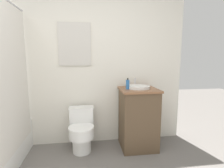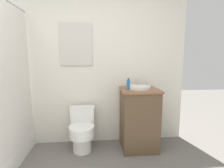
{
  "view_description": "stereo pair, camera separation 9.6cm",
  "coord_description": "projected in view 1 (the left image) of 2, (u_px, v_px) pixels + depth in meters",
  "views": [
    {
      "loc": [
        0.25,
        -0.83,
        1.34
      ],
      "look_at": [
        0.56,
        1.4,
        1.0
      ],
      "focal_mm": 28.0,
      "sensor_mm": 36.0,
      "label": 1
    },
    {
      "loc": [
        0.34,
        -0.84,
        1.34
      ],
      "look_at": [
        0.56,
        1.4,
        1.0
      ],
      "focal_mm": 28.0,
      "sensor_mm": 36.0,
      "label": 2
    }
  ],
  "objects": [
    {
      "name": "soap_bottle",
      "position": [
        128.0,
        84.0,
        2.48
      ],
      "size": [
        0.05,
        0.05,
        0.16
      ],
      "color": "#2D6BB2",
      "rests_on": "vanity"
    },
    {
      "name": "sink",
      "position": [
        138.0,
        87.0,
        2.55
      ],
      "size": [
        0.33,
        0.36,
        0.13
      ],
      "color": "white",
      "rests_on": "vanity"
    },
    {
      "name": "vanity",
      "position": [
        138.0,
        118.0,
        2.59
      ],
      "size": [
        0.54,
        0.51,
        0.9
      ],
      "color": "brown",
      "rests_on": "ground_plane"
    },
    {
      "name": "toilet",
      "position": [
        82.0,
        130.0,
        2.51
      ],
      "size": [
        0.36,
        0.48,
        0.62
      ],
      "color": "white",
      "rests_on": "ground_plane"
    },
    {
      "name": "wall_back",
      "position": [
        71.0,
        63.0,
        2.63
      ],
      "size": [
        3.49,
        0.07,
        2.5
      ],
      "color": "silver",
      "rests_on": "ground_plane"
    }
  ]
}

